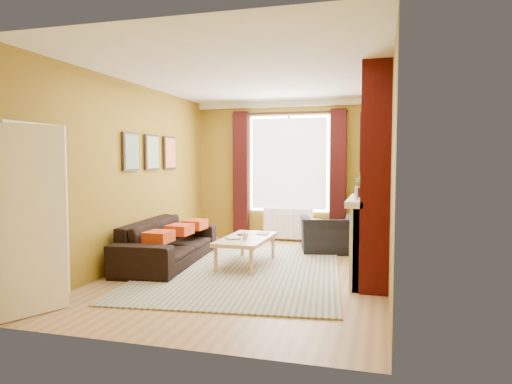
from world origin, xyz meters
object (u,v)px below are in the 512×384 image
coffee_table (246,240)px  wicker_stool (312,232)px  sofa (168,242)px  floor_lamp (368,174)px  armchair (329,234)px

coffee_table → wicker_stool: wicker_stool is taller
wicker_stool → sofa: bearing=-131.6°
wicker_stool → floor_lamp: size_ratio=0.28×
sofa → wicker_stool: bearing=-46.5°
coffee_table → wicker_stool: bearing=71.9°
sofa → armchair: size_ratio=2.37×
armchair → coffee_table: (-1.11, -1.37, 0.07)m
sofa → armchair: 2.80m
sofa → floor_lamp: floor_lamp is taller
sofa → wicker_stool: sofa is taller
armchair → floor_lamp: 1.38m
coffee_table → wicker_stool: (0.71, 2.01, -0.15)m
wicker_stool → floor_lamp: 1.53m
sofa → floor_lamp: 3.83m
coffee_table → floor_lamp: (1.74, 2.02, 0.97)m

